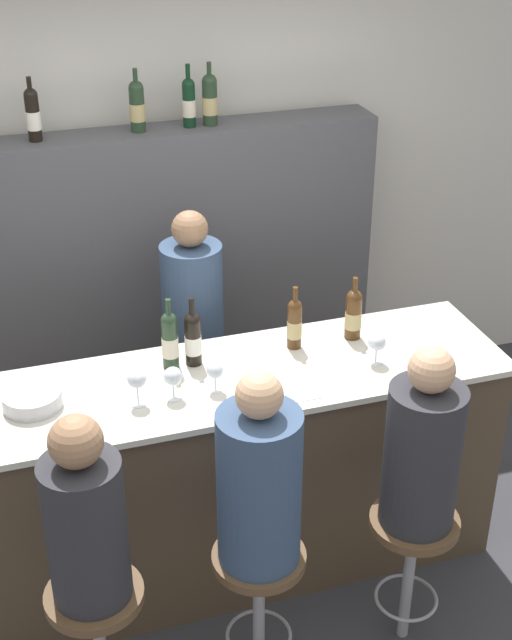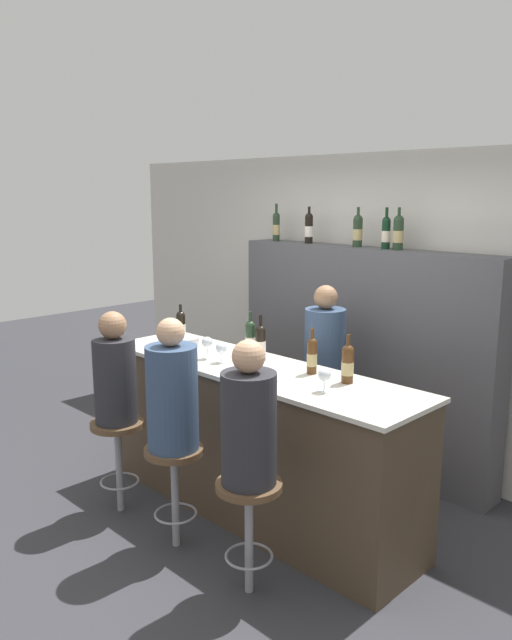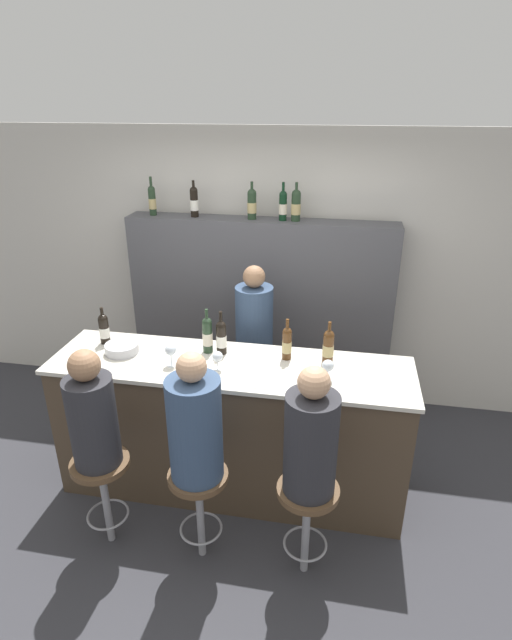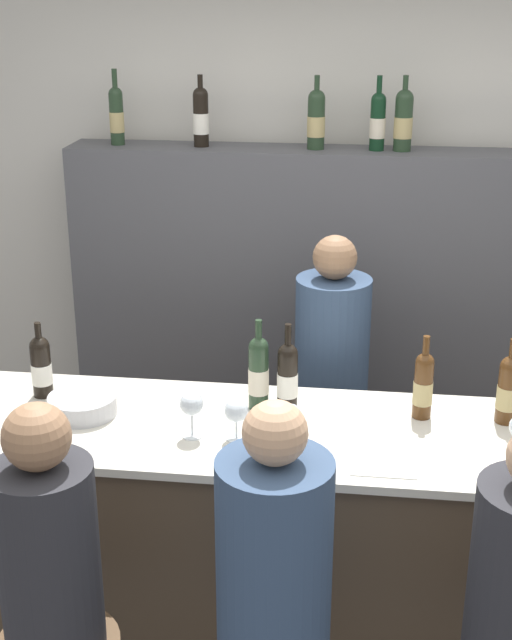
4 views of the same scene
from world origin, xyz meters
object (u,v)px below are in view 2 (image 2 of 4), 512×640
Objects in this scene: wine_glass_0 at (207,343)px; guest_seated_left at (115,374)px; wine_glass_1 at (221,348)px; bar_stool_left at (118,441)px; wine_bottle_counter_4 at (348,363)px; wine_glass_3 at (324,375)px; bar_stool_right at (249,507)px; wine_bottle_counter_1 at (250,339)px; wine_bottle_backbar_2 at (358,231)px; wine_bottle_backbar_4 at (398,232)px; wine_bottle_backbar_3 at (386,232)px; metal_bowl at (183,342)px; wine_bottle_backbar_0 at (276,226)px; wine_glass_2 at (239,354)px; wine_bottle_counter_0 at (181,325)px; wine_bottle_counter_2 at (260,342)px; bartender at (324,394)px; wine_bottle_counter_3 at (312,355)px; guest_seated_middle at (172,393)px; bar_stool_middle at (174,469)px; wine_bottle_backbar_1 at (309,228)px; guest_seated_right at (249,422)px.

guest_seated_left is at bearing -118.15° from wine_glass_0.
bar_stool_left is at bearing -128.53° from wine_glass_1.
wine_glass_3 is at bearing -87.53° from wine_bottle_counter_4.
wine_glass_1 is 0.22× the size of bar_stool_right.
wine_bottle_counter_1 is 1.06× the size of wine_bottle_backbar_2.
wine_glass_1 is (-0.16, -1.36, -0.78)m from wine_bottle_backbar_2.
bar_stool_right is at bearing -80.40° from wine_bottle_backbar_4.
guest_seated_left is (-0.90, -1.94, -0.94)m from wine_bottle_backbar_3.
wine_glass_0 reaches higher than metal_bowl.
wine_bottle_backbar_0 is 2.43× the size of wine_glass_2.
wine_bottle_counter_1 is at bearing 58.38° from bar_stool_left.
wine_bottle_counter_0 is at bearing 110.03° from guest_seated_left.
wine_bottle_counter_2 is 1.06× the size of wine_bottle_counter_4.
wine_bottle_counter_2 is 0.98× the size of wine_bottle_backbar_0.
wine_bottle_backbar_0 is 0.91m from wine_bottle_backbar_2.
wine_bottle_backbar_2 is at bearing 102.48° from bartender.
wine_bottle_counter_3 is 0.95m from guest_seated_middle.
wine_bottle_counter_1 is at bearing 0.00° from wine_bottle_counter_0.
bar_stool_middle is at bearing -40.86° from wine_bottle_counter_0.
bar_stool_right is (0.44, -1.94, -1.44)m from wine_bottle_backbar_3.
wine_bottle_counter_1 reaches higher than wine_bottle_counter_2.
wine_bottle_counter_3 reaches higher than wine_bottle_counter_0.
wine_glass_0 is at bearing 61.85° from guest_seated_left.
wine_bottle_backbar_0 is 1.38× the size of metal_bowl.
bar_stool_right is at bearing -57.62° from wine_bottle_backbar_1.
wine_bottle_counter_4 is 0.25m from wine_glass_3.
wine_bottle_counter_2 is at bearing 53.44° from guest_seated_left.
guest_seated_right is (0.71, -1.94, -0.93)m from wine_bottle_backbar_2.
wine_bottle_backbar_4 reaches higher than wine_bottle_backbar_1.
bar_stool_left is 1.00× the size of bar_stool_middle.
wine_bottle_backbar_0 is at bearing 115.75° from guest_seated_middle.
guest_seated_middle is at bearing -117.90° from wine_bottle_counter_3.
wine_bottle_backbar_0 is 0.21× the size of bartender.
wine_bottle_counter_4 is 0.85m from guest_seated_right.
wine_bottle_counter_1 is 0.10m from wine_bottle_counter_2.
wine_glass_3 is at bearing 84.44° from guest_seated_right.
guest_seated_left is (-0.46, -0.58, -0.16)m from wine_glass_1.
bartender reaches higher than wine_bottle_counter_3.
wine_bottle_counter_3 is at bearing -80.12° from wine_bottle_backbar_3.
wine_bottle_backbar_1 is at bearing 131.51° from wine_bottle_counter_3.
wine_bottle_counter_2 reaches higher than wine_glass_3.
wine_bottle_counter_3 is at bearing 62.10° from bar_stool_middle.
bar_stool_middle is (0.19, -0.58, -0.66)m from wine_glass_1.
metal_bowl is at bearing 98.88° from bar_stool_left.
guest_seated_right is (0.68, 0.00, -0.01)m from guest_seated_middle.
wine_glass_1 is 1.06m from guest_seated_right.
wine_bottle_backbar_2 reaches higher than wine_glass_0.
bar_stool_left is at bearing -157.32° from wine_glass_3.
bar_stool_middle is at bearing -59.56° from wine_glass_0.
wine_bottle_counter_1 is 1.55m from wine_bottle_backbar_0.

